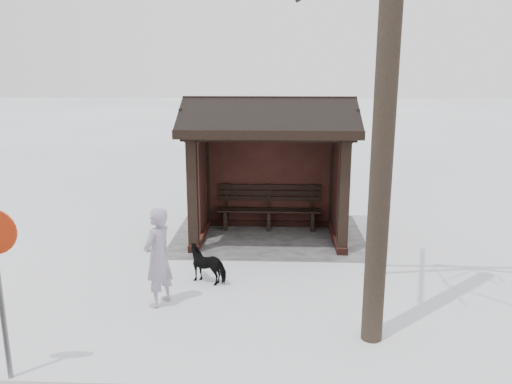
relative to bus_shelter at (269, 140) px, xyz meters
The scene contains 5 objects.
ground 2.17m from the bus_shelter, 90.00° to the left, with size 120.00×120.00×0.00m, color white.
trampled_patch 2.16m from the bus_shelter, 90.00° to the right, with size 4.20×3.20×0.02m, color gray.
bus_shelter is the anchor object (origin of this frame).
pedestrian 4.06m from the bus_shelter, 64.42° to the left, with size 0.58×0.38×1.58m, color #988DA6.
dog 3.28m from the bus_shelter, 68.27° to the left, with size 0.35×0.76×0.64m, color black.
Camera 1 is at (-0.18, 10.48, 3.58)m, focal length 35.00 mm.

